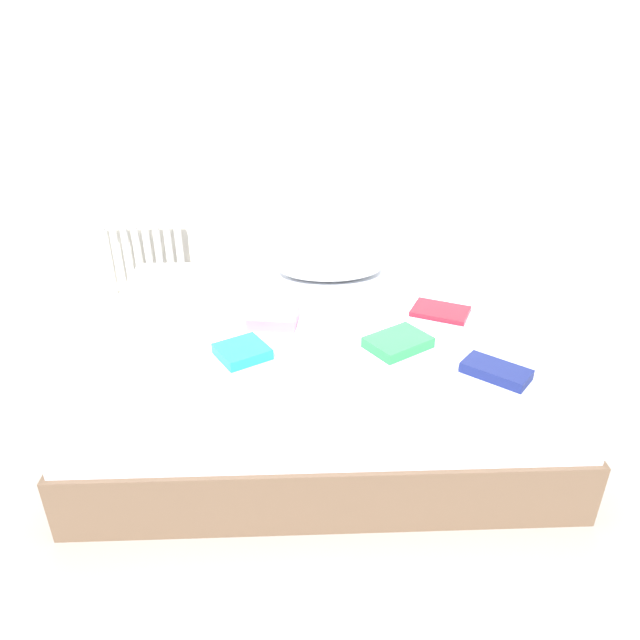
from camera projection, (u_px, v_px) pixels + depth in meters
ground_plane at (320, 412)px, 2.78m from camera, size 8.00×8.00×0.00m
back_wall at (311, 77)px, 3.33m from camera, size 6.00×0.10×2.80m
bed at (320, 369)px, 2.66m from camera, size 2.00×1.50×0.50m
radiator at (143, 256)px, 3.64m from camera, size 0.51×0.04×0.46m
pillow at (329, 266)px, 2.98m from camera, size 0.55×0.33×0.11m
textbook_pink at (273, 318)px, 2.52m from camera, size 0.23×0.20×0.05m
textbook_navy at (496, 371)px, 2.14m from camera, size 0.27×0.25×0.04m
textbook_green at (398, 342)px, 2.33m from camera, size 0.30×0.28×0.04m
textbook_white at (188, 335)px, 2.38m from camera, size 0.23×0.23×0.05m
textbook_maroon at (440, 311)px, 2.61m from camera, size 0.30×0.27×0.02m
textbook_teal at (242, 352)px, 2.27m from camera, size 0.25×0.25×0.04m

